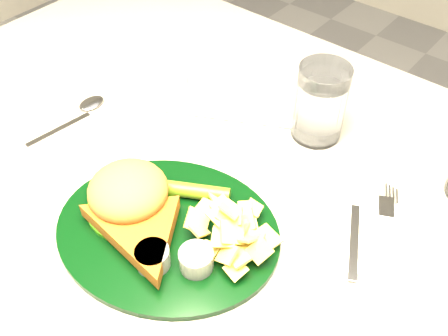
# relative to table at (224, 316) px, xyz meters

# --- Properties ---
(table) EXTENTS (1.20, 0.80, 0.75)m
(table) POSITION_rel_table_xyz_m (0.00, 0.00, 0.00)
(table) COLOR gray
(table) RESTS_ON ground
(dinner_plate) EXTENTS (0.34, 0.31, 0.06)m
(dinner_plate) POSITION_rel_table_xyz_m (0.00, -0.11, 0.41)
(dinner_plate) COLOR black
(dinner_plate) RESTS_ON table
(water_glass) EXTENTS (0.09, 0.09, 0.12)m
(water_glass) POSITION_rel_table_xyz_m (0.05, 0.16, 0.43)
(water_glass) COLOR silver
(water_glass) RESTS_ON table
(fork_napkin) EXTENTS (0.17, 0.18, 0.01)m
(fork_napkin) POSITION_rel_table_xyz_m (0.19, 0.03, 0.38)
(fork_napkin) COLOR white
(fork_napkin) RESTS_ON table
(spoon) EXTENTS (0.06, 0.15, 0.01)m
(spoon) POSITION_rel_table_xyz_m (-0.26, -0.08, 0.38)
(spoon) COLOR silver
(spoon) RESTS_ON table
(ramekin) EXTENTS (0.05, 0.05, 0.03)m
(ramekin) POSITION_rel_table_xyz_m (-0.20, 0.12, 0.39)
(ramekin) COLOR white
(ramekin) RESTS_ON table
(wrapped_straw) EXTENTS (0.24, 0.18, 0.01)m
(wrapped_straw) POSITION_rel_table_xyz_m (-0.08, 0.10, 0.38)
(wrapped_straw) COLOR white
(wrapped_straw) RESTS_ON table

